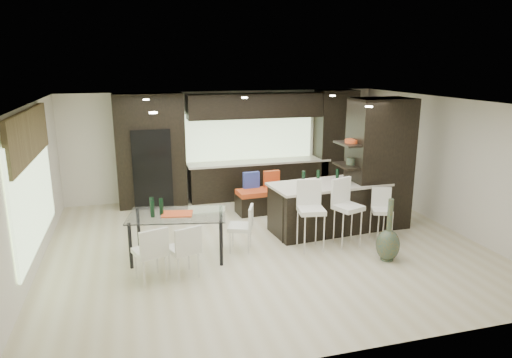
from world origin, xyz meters
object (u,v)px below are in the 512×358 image
object	(u,v)px
chair_near	(183,252)
stool_mid	(348,219)
chair_far	(150,255)
stool_left	(311,223)
bench	(267,200)
stool_right	(381,220)
chair_end	(240,230)
kitchen_island	(329,207)
dining_table	(178,236)
floor_vase	(389,230)

from	to	relation	value
chair_near	stool_mid	bearing A→B (deg)	-10.30
chair_far	stool_left	bearing A→B (deg)	-9.27
bench	stool_mid	bearing A→B (deg)	-74.18
stool_mid	bench	bearing A→B (deg)	91.31
stool_right	chair_near	size ratio (longest dim) A/B	1.01
chair_end	bench	bearing A→B (deg)	-8.03
stool_mid	chair_near	size ratio (longest dim) A/B	1.25
kitchen_island	stool_right	bearing A→B (deg)	-52.79
kitchen_island	chair_end	distance (m)	2.09
bench	chair_near	distance (m)	3.63
bench	dining_table	world-z (taller)	dining_table
stool_right	kitchen_island	bearing A→B (deg)	153.87
dining_table	chair_end	distance (m)	1.14
kitchen_island	stool_mid	xyz separation A→B (m)	(-0.00, -0.85, 0.01)
chair_end	dining_table	bearing A→B (deg)	111.03
stool_right	chair_end	size ratio (longest dim) A/B	1.05
dining_table	stool_left	bearing A→B (deg)	4.26
stool_right	chair_far	xyz separation A→B (m)	(-4.42, -0.53, 0.01)
stool_mid	stool_right	size ratio (longest dim) A/B	1.24
bench	chair_end	size ratio (longest dim) A/B	1.80
dining_table	chair_far	world-z (taller)	chair_far
bench	chair_near	size ratio (longest dim) A/B	1.72
bench	chair_far	world-z (taller)	chair_far
chair_far	stool_right	bearing A→B (deg)	-11.79
bench	chair_end	bearing A→B (deg)	-123.65
bench	floor_vase	xyz separation A→B (m)	(1.26, -3.15, 0.29)
stool_left	chair_far	world-z (taller)	stool_left
dining_table	chair_far	xyz separation A→B (m)	(-0.53, -0.78, 0.02)
kitchen_island	stool_left	size ratio (longest dim) A/B	2.31
dining_table	kitchen_island	bearing A→B (deg)	21.40
chair_far	chair_end	distance (m)	1.84
bench	dining_table	distance (m)	3.06
floor_vase	chair_end	bearing A→B (deg)	155.25
dining_table	chair_far	distance (m)	0.94
floor_vase	chair_far	size ratio (longest dim) A/B	1.32
stool_left	chair_end	bearing A→B (deg)	174.93
stool_left	bench	xyz separation A→B (m)	(-0.13, 2.35, -0.25)
kitchen_island	floor_vase	distance (m)	1.70
chair_near	dining_table	bearing A→B (deg)	71.05
bench	chair_end	world-z (taller)	chair_end
stool_mid	dining_table	xyz separation A→B (m)	(-3.15, 0.30, -0.11)
dining_table	floor_vase	bearing A→B (deg)	-5.95
bench	kitchen_island	bearing A→B (deg)	-64.28
stool_mid	floor_vase	distance (m)	0.89
dining_table	chair_near	bearing A→B (deg)	-78.58
floor_vase	stool_mid	bearing A→B (deg)	115.58
kitchen_island	stool_mid	distance (m)	0.85
chair_end	kitchen_island	bearing A→B (deg)	-53.57
stool_right	chair_near	bearing A→B (deg)	-151.24
kitchen_island	floor_vase	xyz separation A→B (m)	(0.39, -1.66, 0.06)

